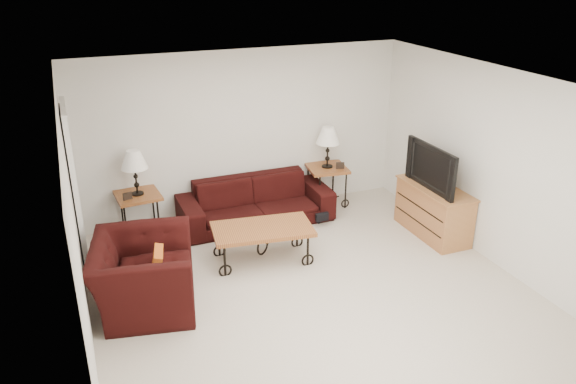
# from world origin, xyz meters

# --- Properties ---
(ground) EXTENTS (5.00, 5.00, 0.00)m
(ground) POSITION_xyz_m (0.00, 0.00, 0.00)
(ground) COLOR beige
(ground) RESTS_ON ground
(wall_back) EXTENTS (5.00, 0.02, 2.50)m
(wall_back) POSITION_xyz_m (0.00, 2.50, 1.25)
(wall_back) COLOR white
(wall_back) RESTS_ON ground
(wall_front) EXTENTS (5.00, 0.02, 2.50)m
(wall_front) POSITION_xyz_m (0.00, -2.50, 1.25)
(wall_front) COLOR white
(wall_front) RESTS_ON ground
(wall_left) EXTENTS (0.02, 5.00, 2.50)m
(wall_left) POSITION_xyz_m (-2.50, 0.00, 1.25)
(wall_left) COLOR white
(wall_left) RESTS_ON ground
(wall_right) EXTENTS (0.02, 5.00, 2.50)m
(wall_right) POSITION_xyz_m (2.50, 0.00, 1.25)
(wall_right) COLOR white
(wall_right) RESTS_ON ground
(ceiling) EXTENTS (5.00, 5.00, 0.00)m
(ceiling) POSITION_xyz_m (0.00, 0.00, 2.50)
(ceiling) COLOR white
(ceiling) RESTS_ON wall_back
(doorway) EXTENTS (0.08, 0.94, 2.04)m
(doorway) POSITION_xyz_m (-2.47, 1.65, 1.02)
(doorway) COLOR black
(doorway) RESTS_ON ground
(sofa) EXTENTS (2.26, 0.88, 0.66)m
(sofa) POSITION_xyz_m (0.01, 2.02, 0.33)
(sofa) COLOR black
(sofa) RESTS_ON ground
(side_table_left) EXTENTS (0.63, 0.63, 0.64)m
(side_table_left) POSITION_xyz_m (-1.66, 2.20, 0.32)
(side_table_left) COLOR #996327
(side_table_left) RESTS_ON ground
(side_table_right) EXTENTS (0.67, 0.67, 0.65)m
(side_table_right) POSITION_xyz_m (1.26, 2.20, 0.32)
(side_table_right) COLOR #996327
(side_table_right) RESTS_ON ground
(lamp_left) EXTENTS (0.39, 0.39, 0.64)m
(lamp_left) POSITION_xyz_m (-1.66, 2.20, 0.96)
(lamp_left) COLOR black
(lamp_left) RESTS_ON side_table_left
(lamp_right) EXTENTS (0.41, 0.41, 0.65)m
(lamp_right) POSITION_xyz_m (1.26, 2.20, 0.97)
(lamp_right) COLOR black
(lamp_right) RESTS_ON side_table_right
(photo_frame_left) EXTENTS (0.13, 0.05, 0.11)m
(photo_frame_left) POSITION_xyz_m (-1.81, 2.05, 0.69)
(photo_frame_left) COLOR black
(photo_frame_left) RESTS_ON side_table_left
(photo_frame_right) EXTENTS (0.13, 0.06, 0.11)m
(photo_frame_right) POSITION_xyz_m (1.41, 2.05, 0.70)
(photo_frame_right) COLOR black
(photo_frame_right) RESTS_ON side_table_right
(coffee_table) EXTENTS (1.36, 0.85, 0.48)m
(coffee_table) POSITION_xyz_m (-0.28, 0.88, 0.24)
(coffee_table) COLOR #996327
(coffee_table) RESTS_ON ground
(armchair) EXTENTS (1.31, 1.43, 0.81)m
(armchair) POSITION_xyz_m (-1.88, 0.39, 0.40)
(armchair) COLOR black
(armchair) RESTS_ON ground
(throw_pillow) EXTENTS (0.17, 0.38, 0.37)m
(throw_pillow) POSITION_xyz_m (-1.72, 0.34, 0.52)
(throw_pillow) COLOR #C25918
(throw_pillow) RESTS_ON armchair
(tv_stand) EXTENTS (0.50, 1.21, 0.72)m
(tv_stand) POSITION_xyz_m (2.23, 0.70, 0.36)
(tv_stand) COLOR #C68849
(tv_stand) RESTS_ON ground
(television) EXTENTS (0.14, 1.08, 0.62)m
(television) POSITION_xyz_m (2.21, 0.70, 1.04)
(television) COLOR black
(television) RESTS_ON tv_stand
(backpack) EXTENTS (0.33, 0.27, 0.39)m
(backpack) POSITION_xyz_m (0.86, 1.60, 0.19)
(backpack) COLOR black
(backpack) RESTS_ON ground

